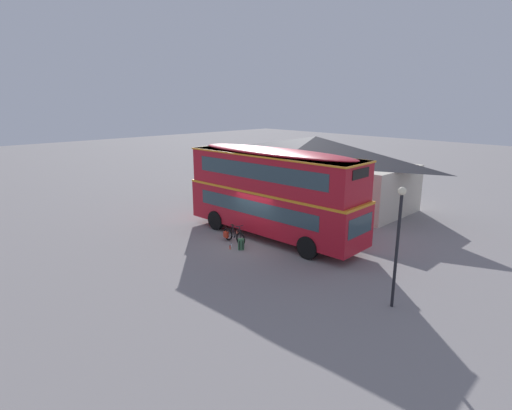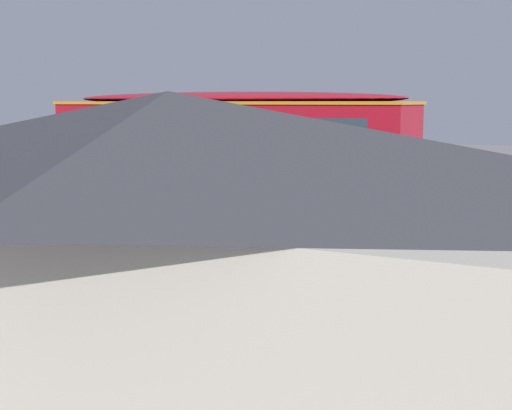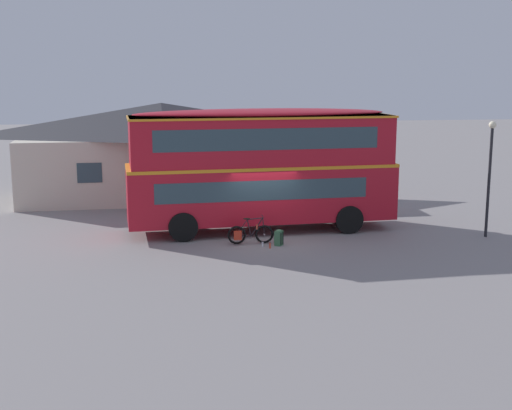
# 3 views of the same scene
# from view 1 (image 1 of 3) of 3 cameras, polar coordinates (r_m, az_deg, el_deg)

# --- Properties ---
(ground_plane) EXTENTS (120.00, 120.00, 0.00)m
(ground_plane) POSITION_cam_1_polar(r_m,az_deg,el_deg) (21.34, -0.52, -5.26)
(ground_plane) COLOR gray
(double_decker_bus) EXTENTS (10.53, 3.14, 4.79)m
(double_decker_bus) POSITION_cam_1_polar(r_m,az_deg,el_deg) (21.47, 2.35, 2.20)
(double_decker_bus) COLOR black
(double_decker_bus) RESTS_ON ground
(touring_bicycle) EXTENTS (1.70, 0.46, 1.02)m
(touring_bicycle) POSITION_cam_1_polar(r_m,az_deg,el_deg) (21.27, -3.20, -4.30)
(touring_bicycle) COLOR black
(touring_bicycle) RESTS_ON ground
(backpack_on_ground) EXTENTS (0.36, 0.38, 0.59)m
(backpack_on_ground) POSITION_cam_1_polar(r_m,az_deg,el_deg) (20.32, -2.09, -5.40)
(backpack_on_ground) COLOR #386642
(backpack_on_ground) RESTS_ON ground
(water_bottle_red_squeeze) EXTENTS (0.07, 0.07, 0.23)m
(water_bottle_red_squeeze) POSITION_cam_1_polar(r_m,az_deg,el_deg) (20.43, -3.63, -5.90)
(water_bottle_red_squeeze) COLOR #D84C33
(water_bottle_red_squeeze) RESTS_ON ground
(water_bottle_clear_plastic) EXTENTS (0.07, 0.07, 0.21)m
(water_bottle_clear_plastic) POSITION_cam_1_polar(r_m,az_deg,el_deg) (20.76, -3.44, -5.58)
(water_bottle_clear_plastic) COLOR silver
(water_bottle_clear_plastic) RESTS_ON ground
(pub_building) EXTENTS (14.07, 6.30, 4.67)m
(pub_building) POSITION_cam_1_polar(r_m,az_deg,el_deg) (29.92, 8.16, 5.08)
(pub_building) COLOR beige
(pub_building) RESTS_ON ground
(street_lamp) EXTENTS (0.28, 0.28, 4.39)m
(street_lamp) POSITION_cam_1_polar(r_m,az_deg,el_deg) (14.91, 19.17, -3.86)
(street_lamp) COLOR black
(street_lamp) RESTS_ON ground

